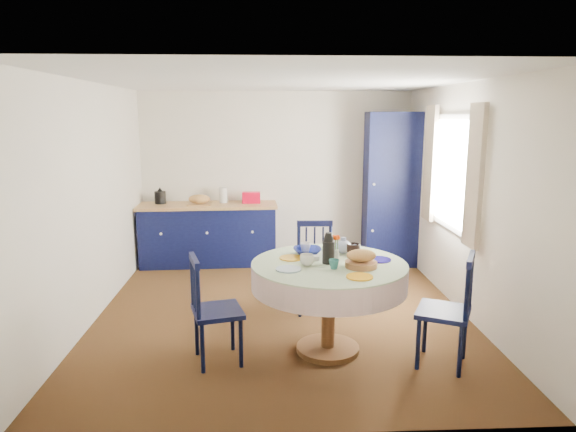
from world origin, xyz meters
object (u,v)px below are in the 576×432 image
object	(u,v)px
dining_table	(330,276)
mug_a	(307,260)
mug_d	(305,248)
chair_far	(315,266)
cobalt_bowl	(307,251)
pantry_cabinet	(392,189)
chair_right	(449,310)
mug_b	(334,264)
mug_c	(353,249)
kitchen_counter	(209,233)
chair_left	(213,309)

from	to	relation	value
dining_table	mug_a	distance (m)	0.28
mug_a	mug_d	distance (m)	0.42
chair_far	mug_a	distance (m)	1.19
mug_a	cobalt_bowl	world-z (taller)	mug_a
cobalt_bowl	pantry_cabinet	bearing A→B (deg)	60.68
dining_table	cobalt_bowl	world-z (taller)	dining_table
chair_right	cobalt_bowl	xyz separation A→B (m)	(-1.17, 0.60, 0.37)
mug_b	mug_c	xyz separation A→B (m)	(0.24, 0.45, 0.01)
mug_c	cobalt_bowl	distance (m)	0.44
kitchen_counter	pantry_cabinet	xyz separation A→B (m)	(2.66, -0.09, 0.64)
chair_right	mug_a	xyz separation A→B (m)	(-1.21, 0.25, 0.39)
pantry_cabinet	mug_b	bearing A→B (deg)	-109.53
dining_table	cobalt_bowl	bearing A→B (deg)	122.03
mug_b	mug_c	size ratio (longest dim) A/B	0.67
mug_d	mug_a	bearing A→B (deg)	-92.97
chair_far	mug_b	bearing A→B (deg)	-87.05
dining_table	chair_far	bearing A→B (deg)	91.17
mug_d	mug_c	bearing A→B (deg)	-12.31
dining_table	mug_c	bearing A→B (deg)	46.10
kitchen_counter	mug_d	xyz separation A→B (m)	(1.21, -2.57, 0.44)
dining_table	chair_left	size ratio (longest dim) A/B	1.44
kitchen_counter	chair_right	bearing A→B (deg)	-55.98
pantry_cabinet	mug_d	bearing A→B (deg)	-117.42
dining_table	chair_far	distance (m)	1.07
mug_c	cobalt_bowl	xyz separation A→B (m)	(-0.43, 0.02, -0.02)
chair_left	mug_a	distance (m)	0.93
mug_b	mug_d	distance (m)	0.58
chair_right	mug_b	xyz separation A→B (m)	(-0.98, 0.13, 0.38)
pantry_cabinet	chair_left	world-z (taller)	pantry_cabinet
mug_b	cobalt_bowl	distance (m)	0.51
mug_b	kitchen_counter	bearing A→B (deg)	114.34
mug_b	mug_c	world-z (taller)	mug_c
chair_left	mug_b	world-z (taller)	chair_left
chair_left	chair_far	distance (m)	1.58
mug_c	pantry_cabinet	bearing A→B (deg)	68.74
chair_left	mug_c	bearing A→B (deg)	-87.10
kitchen_counter	chair_left	size ratio (longest dim) A/B	2.07
pantry_cabinet	cobalt_bowl	xyz separation A→B (m)	(-1.44, -2.56, -0.22)
mug_a	kitchen_counter	bearing A→B (deg)	111.63
chair_left	mug_c	distance (m)	1.43
chair_far	kitchen_counter	bearing A→B (deg)	127.49
chair_left	mug_d	world-z (taller)	chair_left
mug_b	dining_table	bearing A→B (deg)	93.76
chair_far	mug_c	distance (m)	0.92
chair_far	chair_right	distance (m)	1.70
cobalt_bowl	mug_c	bearing A→B (deg)	-2.44
pantry_cabinet	chair_right	world-z (taller)	pantry_cabinet
mug_a	pantry_cabinet	bearing A→B (deg)	63.14
mug_a	mug_b	bearing A→B (deg)	-28.95
pantry_cabinet	chair_right	size ratio (longest dim) A/B	2.18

